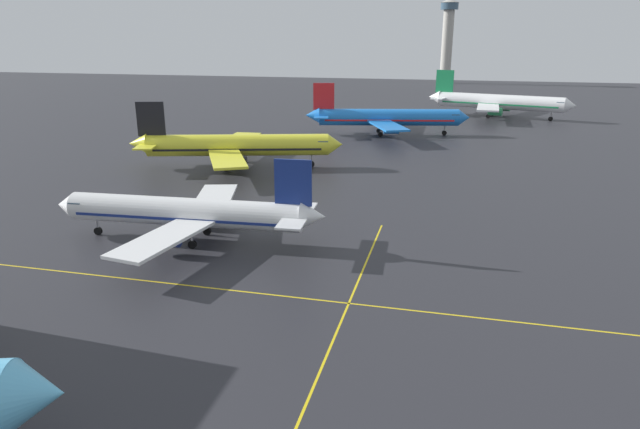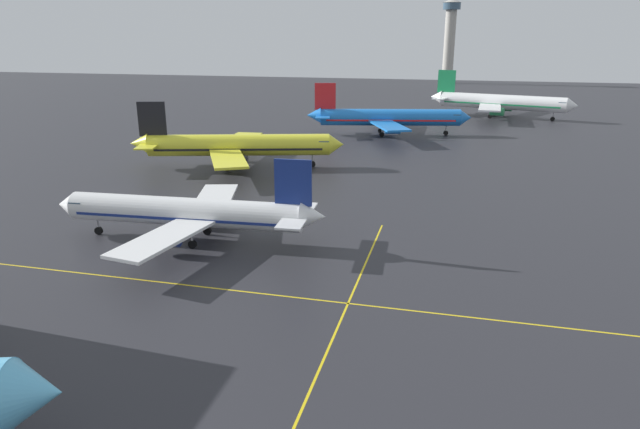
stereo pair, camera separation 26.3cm
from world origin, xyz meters
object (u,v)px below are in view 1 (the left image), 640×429
at_px(airliner_third_row, 235,146).
at_px(control_tower, 448,35).
at_px(airliner_second_row, 188,212).
at_px(airliner_far_left_stand, 386,118).
at_px(airliner_far_right_stand, 497,102).

distance_m(airliner_third_row, control_tower, 201.58).
bearing_deg(airliner_second_row, control_tower, 84.64).
xyz_separation_m(airliner_second_row, airliner_far_left_stand, (12.85, 76.63, 0.69)).
bearing_deg(control_tower, airliner_far_right_stand, -81.48).
bearing_deg(airliner_second_row, airliner_far_left_stand, 80.48).
distance_m(airliner_second_row, control_tower, 236.21).
distance_m(airliner_far_right_stand, control_tower, 123.30).
xyz_separation_m(airliner_far_left_stand, control_tower, (9.13, 157.76, 18.60)).
xyz_separation_m(airliner_second_row, airliner_third_row, (-8.80, 36.05, 0.58)).
bearing_deg(airliner_far_left_stand, airliner_third_row, -118.09).
distance_m(airliner_second_row, airliner_far_left_stand, 77.70).
relative_size(airliner_far_left_stand, control_tower, 0.98).
height_order(airliner_third_row, airliner_far_left_stand, airliner_far_left_stand).
relative_size(airliner_third_row, control_tower, 0.95).
height_order(airliner_far_right_stand, control_tower, control_tower).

